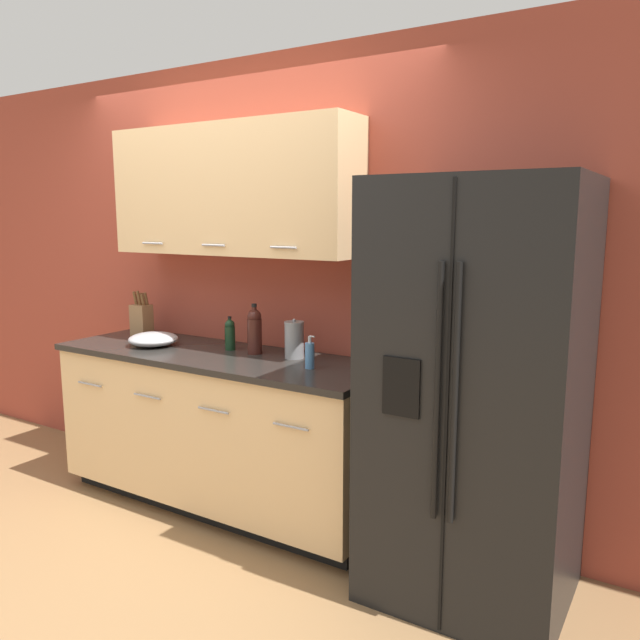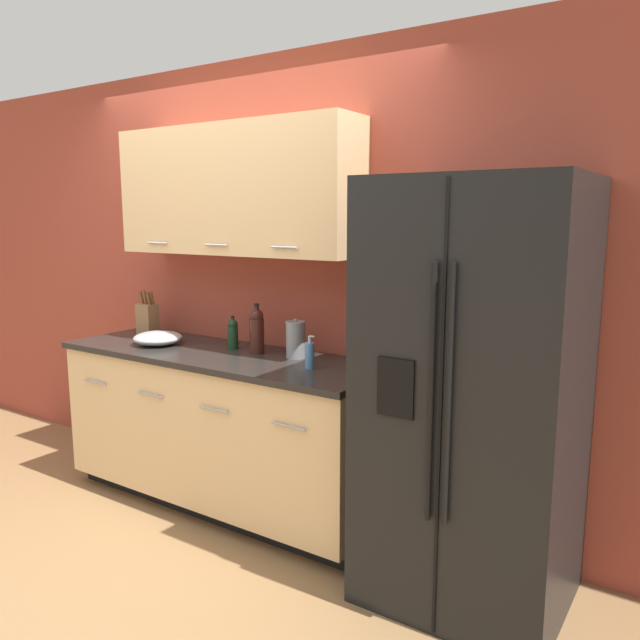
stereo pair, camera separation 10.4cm
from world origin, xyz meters
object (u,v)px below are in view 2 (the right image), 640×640
at_px(refrigerator, 474,396).
at_px(mixing_bowl, 158,338).
at_px(steel_canister, 296,340).
at_px(knife_block, 148,319).
at_px(wine_bottle, 257,330).
at_px(soap_dispenser, 310,355).
at_px(oil_bottle, 233,333).

relative_size(refrigerator, mixing_bowl, 6.33).
bearing_deg(steel_canister, knife_block, -179.27).
distance_m(refrigerator, knife_block, 2.26).
xyz_separation_m(wine_bottle, soap_dispenser, (0.45, -0.13, -0.06)).
xyz_separation_m(refrigerator, soap_dispenser, (-0.88, 0.03, 0.07)).
bearing_deg(oil_bottle, refrigerator, -6.03).
relative_size(steel_canister, mixing_bowl, 0.75).
bearing_deg(steel_canister, mixing_bowl, -169.34).
bearing_deg(wine_bottle, steel_canister, 5.61).
height_order(refrigerator, soap_dispenser, refrigerator).
xyz_separation_m(steel_canister, mixing_bowl, (-0.91, -0.17, -0.06)).
distance_m(steel_canister, mixing_bowl, 0.93).
bearing_deg(wine_bottle, oil_bottle, 178.41).
relative_size(refrigerator, wine_bottle, 6.49).
xyz_separation_m(oil_bottle, steel_canister, (0.44, 0.02, 0.01)).
height_order(oil_bottle, steel_canister, steel_canister).
bearing_deg(oil_bottle, mixing_bowl, -162.21).
bearing_deg(mixing_bowl, knife_block, 149.42).
bearing_deg(soap_dispenser, knife_block, 174.18).
relative_size(soap_dispenser, mixing_bowl, 0.59).
bearing_deg(wine_bottle, soap_dispenser, -16.01).
distance_m(refrigerator, steel_canister, 1.10).
bearing_deg(steel_canister, soap_dispenser, -37.85).
xyz_separation_m(refrigerator, knife_block, (-2.25, 0.17, 0.11)).
bearing_deg(wine_bottle, refrigerator, -6.64).
height_order(refrigerator, wine_bottle, refrigerator).
distance_m(knife_block, oil_bottle, 0.74).
bearing_deg(soap_dispenser, mixing_bowl, -179.15).
height_order(refrigerator, steel_canister, refrigerator).
bearing_deg(oil_bottle, wine_bottle, -1.59).
xyz_separation_m(knife_block, soap_dispenser, (1.37, -0.14, -0.04)).
relative_size(refrigerator, steel_canister, 8.47).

